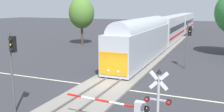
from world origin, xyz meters
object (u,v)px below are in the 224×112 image
Objects in this scene: traffic_signal_far_side at (188,39)px; traffic_signal_median at (12,59)px; pine_left_background at (82,13)px; crossing_signal_mast at (158,98)px; commuter_train at (170,28)px; crossing_gate_near at (131,107)px.

traffic_signal_median reaches higher than traffic_signal_far_side.
traffic_signal_far_side is 0.59× the size of pine_left_background.
traffic_signal_median is (-8.85, -16.66, 0.22)m from traffic_signal_far_side.
crossing_signal_mast is 0.76× the size of traffic_signal_far_side.
traffic_signal_far_side is 0.94× the size of traffic_signal_median.
commuter_train is 17.22m from pine_left_background.
crossing_signal_mast is 0.45× the size of pine_left_background.
crossing_gate_near is 16.18m from traffic_signal_far_side.
traffic_signal_median is 30.03m from pine_left_background.
crossing_gate_near is 1.89m from crossing_signal_mast.
traffic_signal_median is at bearing -68.73° from pine_left_background.
traffic_signal_median is at bearing -175.21° from crossing_gate_near.
commuter_train is at bearing 34.12° from pine_left_background.
crossing_gate_near is 0.96× the size of traffic_signal_median.
crossing_gate_near is at bearing 4.79° from traffic_signal_median.
commuter_train is 37.79m from crossing_signal_mast.
commuter_train is at bearing 105.29° from traffic_signal_far_side.
crossing_gate_near is at bearing -83.02° from commuter_train.
commuter_train is at bearing 99.23° from crossing_signal_mast.
pine_left_background reaches higher than commuter_train.
traffic_signal_median is at bearing -179.22° from crossing_signal_mast.
commuter_train is 37.08m from crossing_gate_near.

